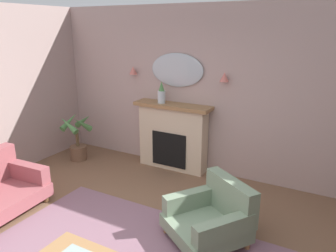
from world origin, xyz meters
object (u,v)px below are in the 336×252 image
(fireplace, at_px, (173,137))
(wall_sconce_right, at_px, (224,77))
(mantel_vase_left, at_px, (162,94))
(wall_sconce_left, at_px, (133,70))
(potted_plant_corner_palm, at_px, (77,139))
(wall_mirror, at_px, (177,70))
(armchair_by_coffee_table, at_px, (213,216))

(fireplace, height_order, wall_sconce_right, wall_sconce_right)
(mantel_vase_left, distance_m, wall_sconce_right, 1.11)
(wall_sconce_left, bearing_deg, fireplace, -6.16)
(fireplace, relative_size, potted_plant_corner_palm, 1.51)
(fireplace, relative_size, wall_mirror, 1.42)
(wall_sconce_right, distance_m, potted_plant_corner_palm, 2.93)
(fireplace, xyz_separation_m, wall_sconce_right, (0.85, 0.09, 1.09))
(wall_sconce_left, height_order, armchair_by_coffee_table, wall_sconce_left)
(wall_sconce_right, relative_size, armchair_by_coffee_table, 0.12)
(fireplace, relative_size, wall_sconce_left, 9.71)
(fireplace, distance_m, mantel_vase_left, 0.78)
(wall_mirror, xyz_separation_m, potted_plant_corner_palm, (-1.72, -0.67, -1.30))
(wall_sconce_left, height_order, potted_plant_corner_palm, wall_sconce_left)
(armchair_by_coffee_table, bearing_deg, mantel_vase_left, 135.25)
(wall_sconce_left, height_order, wall_sconce_right, same)
(wall_mirror, height_order, wall_sconce_left, wall_mirror)
(mantel_vase_left, relative_size, armchair_by_coffee_table, 0.33)
(wall_sconce_left, relative_size, potted_plant_corner_palm, 0.16)
(wall_mirror, height_order, wall_sconce_right, wall_mirror)
(fireplace, xyz_separation_m, wall_mirror, (0.00, 0.14, 1.14))
(wall_sconce_right, bearing_deg, wall_sconce_left, 180.00)
(mantel_vase_left, height_order, armchair_by_coffee_table, mantel_vase_left)
(wall_sconce_left, xyz_separation_m, potted_plant_corner_palm, (-0.87, -0.62, -1.25))
(wall_sconce_left, bearing_deg, potted_plant_corner_palm, -144.53)
(wall_sconce_left, distance_m, potted_plant_corner_palm, 1.64)
(wall_sconce_right, bearing_deg, armchair_by_coffee_table, -72.86)
(mantel_vase_left, relative_size, wall_sconce_left, 2.63)
(mantel_vase_left, relative_size, potted_plant_corner_palm, 0.41)
(wall_sconce_left, bearing_deg, wall_mirror, 3.37)
(mantel_vase_left, height_order, wall_sconce_right, wall_sconce_right)
(wall_sconce_left, bearing_deg, wall_sconce_right, 0.00)
(wall_mirror, relative_size, wall_sconce_right, 6.86)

